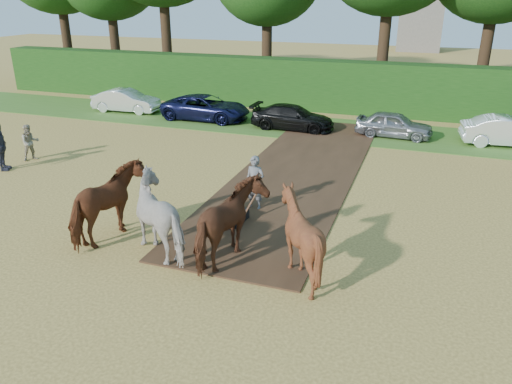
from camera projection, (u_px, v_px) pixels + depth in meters
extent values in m
plane|color=gold|center=(189.00, 242.00, 14.60)|extent=(120.00, 120.00, 0.00)
cube|color=#472D1C|center=(299.00, 171.00, 20.26)|extent=(4.50, 17.00, 0.05)
cube|color=#38601E|center=(305.00, 127.00, 26.85)|extent=(50.00, 5.00, 0.03)
cube|color=#14380F|center=(324.00, 86.00, 30.23)|extent=(46.00, 1.60, 3.00)
imported|color=tan|center=(30.00, 142.00, 21.44)|extent=(0.92, 0.97, 1.57)
imported|color=#2A2B38|center=(0.00, 147.00, 20.13)|extent=(0.95, 1.25, 1.98)
imported|color=brown|center=(109.00, 205.00, 14.40)|extent=(1.47, 2.74, 2.22)
imported|color=beige|center=(167.00, 214.00, 13.77)|extent=(2.39, 2.11, 2.22)
imported|color=#552B1A|center=(230.00, 225.00, 13.15)|extent=(1.47, 2.74, 2.22)
imported|color=#5E3217|center=(300.00, 237.00, 12.52)|extent=(2.00, 2.20, 2.22)
cube|color=black|center=(237.00, 218.00, 15.73)|extent=(0.47, 0.99, 0.37)
cube|color=brown|center=(228.00, 221.00, 15.13)|extent=(0.26, 1.48, 0.11)
cylinder|color=brown|center=(239.00, 199.00, 16.16)|extent=(0.10, 1.08, 0.78)
cylinder|color=brown|center=(252.00, 201.00, 15.98)|extent=(0.32, 1.06, 0.78)
imported|color=gray|center=(255.00, 183.00, 16.51)|extent=(0.72, 0.51, 1.85)
imported|color=silver|center=(126.00, 101.00, 30.09)|extent=(4.18, 1.61, 1.36)
imported|color=#13153B|center=(206.00, 108.00, 28.23)|extent=(5.04, 2.38, 1.39)
imported|color=black|center=(293.00, 117.00, 26.31)|extent=(4.42, 1.84, 1.28)
imported|color=gray|center=(394.00, 125.00, 24.89)|extent=(3.85, 1.78, 1.28)
imported|color=white|center=(508.00, 132.00, 23.45)|extent=(4.37, 2.00, 1.39)
cylinder|color=#382616|center=(67.00, 45.00, 38.76)|extent=(0.70, 0.70, 5.85)
cylinder|color=#382616|center=(116.00, 49.00, 38.05)|extent=(0.70, 0.70, 5.40)
cylinder|color=#382616|center=(167.00, 45.00, 35.43)|extent=(0.70, 0.70, 6.53)
cylinder|color=#382616|center=(267.00, 56.00, 34.85)|extent=(0.70, 0.70, 5.17)
cylinder|color=#382616|center=(383.00, 56.00, 31.35)|extent=(0.70, 0.70, 6.08)
cylinder|color=#382616|center=(484.00, 61.00, 30.91)|extent=(0.70, 0.70, 5.62)
cube|color=slate|center=(422.00, 12.00, 59.80)|extent=(5.00, 5.00, 9.00)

